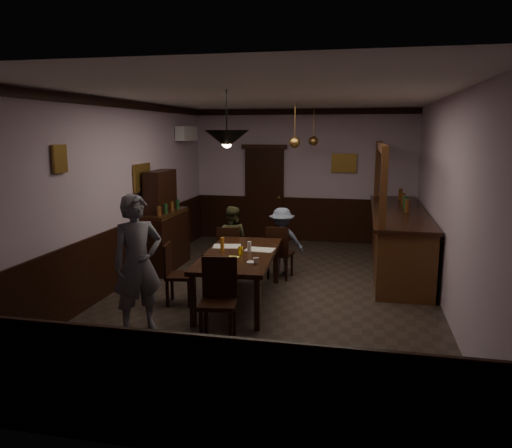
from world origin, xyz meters
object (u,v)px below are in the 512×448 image
(chair_far_left, at_px, (229,249))
(person_standing, at_px, (138,264))
(dining_table, at_px, (240,257))
(pendant_iron, at_px, (227,139))
(chair_side, at_px, (175,271))
(coffee_cup, at_px, (256,260))
(person_seated_right, at_px, (282,241))
(sideboard, at_px, (164,230))
(bar_counter, at_px, (398,237))
(pendant_brass_far, at_px, (313,141))
(chair_far_right, at_px, (279,250))
(person_seated_left, at_px, (231,239))
(soda_can, at_px, (241,251))
(pendant_brass_mid, at_px, (295,142))
(chair_near, at_px, (219,295))

(chair_far_left, height_order, person_standing, person_standing)
(dining_table, relative_size, pendant_iron, 3.17)
(chair_side, xyz_separation_m, coffee_cup, (1.27, -0.30, 0.31))
(person_seated_right, bearing_deg, pendant_iron, 64.34)
(sideboard, height_order, bar_counter, bar_counter)
(chair_side, xyz_separation_m, pendant_brass_far, (1.60, 3.77, 1.80))
(chair_far_right, distance_m, pendant_brass_far, 2.87)
(dining_table, relative_size, person_seated_right, 1.89)
(bar_counter, distance_m, pendant_iron, 4.38)
(chair_far_left, distance_m, pendant_iron, 2.86)
(bar_counter, bearing_deg, sideboard, -168.05)
(person_standing, height_order, person_seated_right, person_standing)
(chair_far_left, relative_size, pendant_brass_far, 1.09)
(person_seated_left, relative_size, pendant_brass_far, 1.48)
(coffee_cup, bearing_deg, person_seated_right, 86.72)
(dining_table, relative_size, sideboard, 1.25)
(person_seated_left, bearing_deg, bar_counter, -160.90)
(soda_can, bearing_deg, chair_side, -171.07)
(person_seated_left, xyz_separation_m, bar_counter, (2.92, 0.90, -0.02))
(dining_table, xyz_separation_m, chair_side, (-0.91, -0.26, -0.19))
(dining_table, relative_size, bar_counter, 0.55)
(coffee_cup, xyz_separation_m, pendant_brass_mid, (0.13, 2.70, 1.50))
(chair_side, bearing_deg, person_standing, 167.19)
(sideboard, bearing_deg, dining_table, -40.22)
(soda_can, distance_m, sideboard, 2.48)
(dining_table, distance_m, chair_far_right, 1.36)
(sideboard, bearing_deg, pendant_brass_far, 38.18)
(bar_counter, bearing_deg, dining_table, -134.48)
(person_standing, xyz_separation_m, pendant_brass_mid, (1.47, 3.45, 1.43))
(chair_far_right, relative_size, pendant_brass_far, 1.13)
(chair_far_left, relative_size, soda_can, 7.37)
(person_standing, relative_size, sideboard, 0.97)
(pendant_brass_mid, height_order, pendant_brass_far, same)
(dining_table, relative_size, chair_side, 2.50)
(person_standing, distance_m, bar_counter, 5.03)
(chair_far_right, height_order, soda_can, chair_far_right)
(chair_near, distance_m, person_standing, 1.09)
(pendant_iron, bearing_deg, pendant_brass_far, 81.45)
(coffee_cup, bearing_deg, person_seated_left, 110.14)
(dining_table, relative_size, pendant_brass_far, 2.78)
(person_standing, bearing_deg, person_seated_left, 36.55)
(chair_far_right, distance_m, person_seated_left, 0.93)
(person_seated_right, height_order, sideboard, sideboard)
(bar_counter, distance_m, pendant_brass_mid, 2.57)
(dining_table, distance_m, coffee_cup, 0.67)
(chair_near, distance_m, sideboard, 3.43)
(dining_table, distance_m, person_seated_left, 1.62)
(chair_side, bearing_deg, chair_near, -146.38)
(person_standing, bearing_deg, coffee_cup, -15.17)
(person_seated_left, relative_size, coffee_cup, 15.02)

